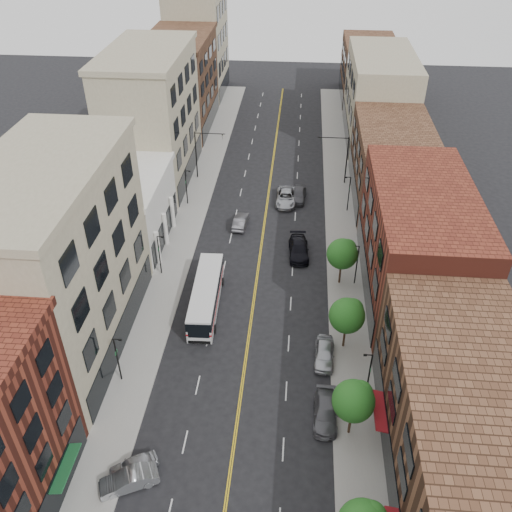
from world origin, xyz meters
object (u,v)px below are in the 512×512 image
(car_angle_a, at_px, (134,465))
(car_parked_mid, at_px, (326,412))
(car_parked_far, at_px, (324,353))
(car_lane_b, at_px, (286,197))
(car_angle_b, at_px, (129,480))
(car_lane_a, at_px, (299,249))
(car_lane_c, at_px, (299,195))
(car_lane_behind, at_px, (241,221))
(city_bus, at_px, (206,295))

(car_angle_a, distance_m, car_parked_mid, 16.05)
(car_parked_far, height_order, car_lane_b, car_lane_b)
(car_angle_a, distance_m, car_angle_b, 1.28)
(car_lane_a, xyz_separation_m, car_lane_c, (-0.29, 13.43, -0.02))
(car_angle_a, distance_m, car_lane_a, 32.35)
(car_angle_a, height_order, car_lane_a, car_lane_a)
(car_lane_behind, bearing_deg, city_bus, 87.63)
(car_lane_c, bearing_deg, car_lane_b, -147.87)
(car_angle_a, height_order, car_lane_behind, car_lane_behind)
(car_parked_mid, bearing_deg, car_angle_b, -151.58)
(car_lane_a, bearing_deg, car_lane_b, 95.37)
(car_angle_a, xyz_separation_m, car_lane_behind, (4.36, 35.84, 0.10))
(car_lane_b, distance_m, car_lane_c, 1.98)
(car_lane_behind, bearing_deg, car_angle_a, 87.11)
(car_lane_c, bearing_deg, car_lane_a, -84.23)
(city_bus, distance_m, car_parked_mid, 18.14)
(car_lane_a, height_order, car_lane_b, car_lane_a)
(car_angle_a, bearing_deg, car_angle_b, -30.70)
(car_angle_b, distance_m, car_lane_behind, 37.38)
(city_bus, xyz_separation_m, car_lane_b, (7.46, 23.02, -0.90))
(car_angle_a, distance_m, car_lane_behind, 36.11)
(car_parked_mid, xyz_separation_m, car_lane_behind, (-10.44, 29.62, 0.02))
(car_lane_b, bearing_deg, car_lane_c, 27.80)
(car_lane_behind, xyz_separation_m, car_lane_c, (7.38, 7.62, 0.07))
(city_bus, bearing_deg, car_lane_b, 70.11)
(car_angle_a, xyz_separation_m, car_parked_mid, (14.80, 6.22, 0.08))
(car_lane_a, distance_m, car_lane_c, 13.43)
(car_lane_c, bearing_deg, city_bus, -106.49)
(car_lane_a, height_order, car_lane_c, car_lane_a)
(car_lane_b, bearing_deg, car_lane_a, -80.50)
(car_parked_far, xyz_separation_m, car_lane_a, (-2.78, 17.02, 0.05))
(car_angle_a, xyz_separation_m, car_parked_far, (14.80, 13.02, 0.14))
(car_lane_behind, distance_m, car_lane_b, 8.75)
(city_bus, distance_m, car_lane_a, 14.19)
(car_angle_b, xyz_separation_m, car_lane_c, (11.73, 44.74, 0.08))
(city_bus, xyz_separation_m, car_lane_c, (9.21, 23.93, -0.91))
(car_lane_behind, height_order, car_lane_c, car_lane_c)
(car_angle_a, bearing_deg, car_parked_far, 100.63)
(city_bus, height_order, car_angle_b, city_bus)
(city_bus, distance_m, car_angle_a, 19.72)
(car_lane_behind, distance_m, car_lane_a, 9.61)
(city_bus, bearing_deg, car_lane_a, 45.94)
(city_bus, distance_m, car_lane_behind, 16.44)
(car_lane_c, bearing_deg, car_angle_a, -100.55)
(city_bus, relative_size, car_angle_a, 3.10)
(car_lane_behind, bearing_deg, car_parked_far, 118.63)
(car_parked_mid, bearing_deg, car_lane_c, 96.26)
(car_angle_b, xyz_separation_m, car_lane_b, (9.98, 43.83, 0.09))
(car_lane_behind, relative_size, car_lane_a, 0.78)
(city_bus, height_order, car_lane_c, city_bus)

